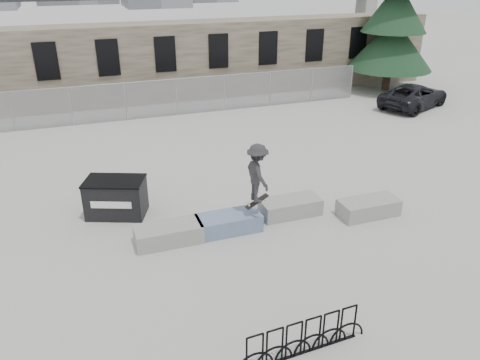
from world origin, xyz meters
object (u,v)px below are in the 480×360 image
(spruce_tree, at_px, (395,16))
(skateboarder, at_px, (257,173))
(planter_center_left, at_px, (229,222))
(dumpster, at_px, (116,197))
(planter_far_left, at_px, (169,233))
(planter_center_right, at_px, (290,206))
(suv, at_px, (414,96))
(planter_offset, at_px, (368,207))
(bike_rack, at_px, (303,338))

(spruce_tree, xyz_separation_m, skateboarder, (-14.64, -13.85, -2.73))
(planter_center_left, bearing_deg, skateboarder, -12.87)
(dumpster, bearing_deg, planter_far_left, -39.46)
(planter_center_right, bearing_deg, suv, 37.20)
(planter_offset, xyz_separation_m, bike_rack, (-4.81, -4.78, 0.14))
(planter_center_right, xyz_separation_m, planter_offset, (2.43, -0.92, 0.00))
(bike_rack, bearing_deg, planter_offset, 44.83)
(planter_center_left, relative_size, dumpster, 0.90)
(planter_offset, relative_size, dumpster, 0.90)
(planter_far_left, height_order, bike_rack, bike_rack)
(planter_center_right, relative_size, skateboarder, 0.98)
(planter_center_right, relative_size, planter_offset, 1.00)
(dumpster, bearing_deg, spruce_tree, 52.93)
(spruce_tree, distance_m, suv, 5.74)
(spruce_tree, bearing_deg, planter_offset, -127.18)
(planter_center_left, xyz_separation_m, suv, (14.53, 9.62, 0.38))
(planter_center_right, relative_size, dumpster, 0.90)
(planter_center_left, xyz_separation_m, planter_center_right, (2.27, 0.32, 0.00))
(dumpster, distance_m, bike_rack, 8.22)
(planter_far_left, height_order, dumpster, dumpster)
(planter_center_right, xyz_separation_m, skateboarder, (-1.40, -0.51, 1.62))
(planter_center_right, relative_size, spruce_tree, 0.17)
(planter_center_right, distance_m, planter_offset, 2.59)
(planter_far_left, distance_m, skateboarder, 3.21)
(bike_rack, xyz_separation_m, spruce_tree, (15.62, 19.04, 4.22))
(dumpster, xyz_separation_m, bike_rack, (3.05, -7.63, -0.20))
(planter_center_left, relative_size, suv, 0.41)
(bike_rack, bearing_deg, dumpster, 111.76)
(skateboarder, bearing_deg, planter_far_left, 83.50)
(bike_rack, relative_size, suv, 0.64)
(bike_rack, bearing_deg, suv, 45.69)
(dumpster, bearing_deg, skateboarder, -9.72)
(suv, bearing_deg, planter_offset, 112.50)
(planter_center_right, height_order, dumpster, dumpster)
(planter_offset, bearing_deg, bike_rack, -135.17)
(planter_offset, xyz_separation_m, dumpster, (-7.86, 2.85, 0.34))
(suv, distance_m, skateboarder, 16.88)
(skateboarder, bearing_deg, planter_center_right, -72.99)
(planter_offset, distance_m, spruce_tree, 18.41)
(dumpster, distance_m, spruce_tree, 22.24)
(planter_center_left, distance_m, spruce_tree, 21.11)
(dumpster, height_order, bike_rack, dumpster)
(dumpster, xyz_separation_m, skateboarder, (4.03, -2.44, 1.29))
(bike_rack, distance_m, skateboarder, 5.48)
(suv, bearing_deg, spruce_tree, -37.20)
(planter_center_right, distance_m, spruce_tree, 19.29)
(planter_center_right, xyz_separation_m, dumpster, (-5.43, 1.93, 0.34))
(spruce_tree, height_order, skateboarder, spruce_tree)
(planter_far_left, xyz_separation_m, dumpster, (-1.26, 2.28, 0.34))
(bike_rack, bearing_deg, planter_center_right, 67.29)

